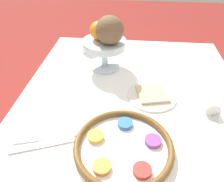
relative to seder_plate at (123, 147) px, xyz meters
The scene contains 11 objects.
dining_table 0.43m from the seder_plate, ahead, with size 1.10×0.87×0.71m.
seder_plate is the anchor object (origin of this frame).
fruit_stand 0.48m from the seder_plate, 13.90° to the left, with size 0.19×0.19×0.13m.
orange_fruit 0.51m from the seder_plate, 16.17° to the left, with size 0.08×0.08×0.08m.
coconut 0.47m from the seder_plate, 11.30° to the left, with size 0.12×0.12×0.12m.
bread_plate 0.28m from the seder_plate, 19.95° to the right, with size 0.19×0.19×0.02m.
napkin_roll 0.38m from the seder_plate, 49.24° to the right, with size 0.16×0.06×0.05m.
cup_near 0.65m from the seder_plate, 19.64° to the left, with size 0.08×0.08×0.06m.
fork_left 0.24m from the seder_plate, 92.22° to the left, with size 0.09×0.19×0.01m.
fork_right 0.24m from the seder_plate, 85.18° to the left, with size 0.07×0.19×0.01m.
spoon 0.40m from the seder_plate, 55.52° to the right, with size 0.17×0.08×0.01m.
Camera 1 is at (-0.61, 0.01, 1.24)m, focal length 35.00 mm.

